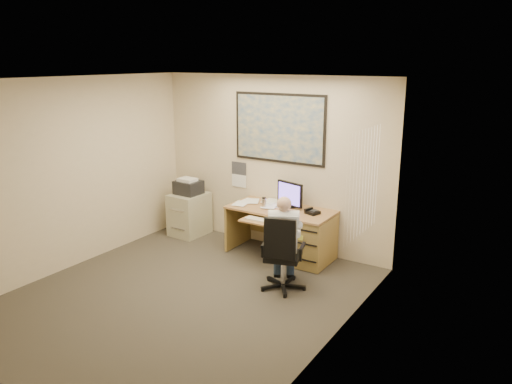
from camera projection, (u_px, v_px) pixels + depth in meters
The scene contains 8 objects.
room_shell at pixel (178, 195), 5.98m from camera, with size 4.00×4.50×2.70m.
desk at pixel (301, 231), 7.41m from camera, with size 1.60×0.97×1.13m.
world_map at pixel (279, 128), 7.60m from camera, with size 1.56×0.03×1.06m, color #1E4C93.
wall_calendar at pixel (239, 175), 8.21m from camera, with size 0.28×0.01×0.42m, color white.
window_blinds at pixel (359, 186), 5.57m from camera, with size 0.06×1.40×1.30m, color #EFE8CF, non-canonical shape.
filing_cabinet at pixel (189, 210), 8.51m from camera, with size 0.53×0.63×0.99m.
office_chair at pixel (280, 268), 6.48m from camera, with size 0.76×0.76×1.03m.
person at pixel (285, 243), 6.45m from camera, with size 0.50×0.72×1.24m, color silver, non-canonical shape.
Camera 1 is at (3.86, -4.39, 2.93)m, focal length 35.00 mm.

